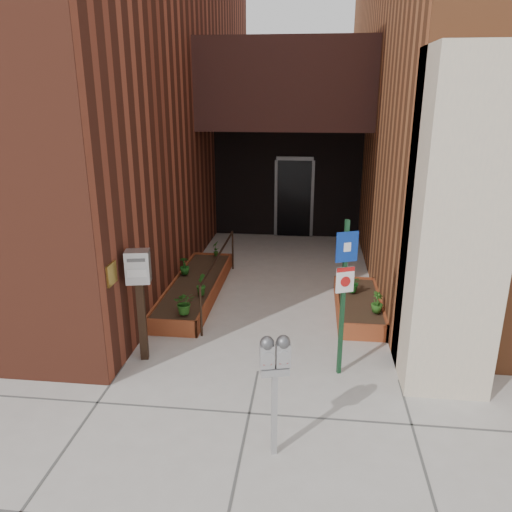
% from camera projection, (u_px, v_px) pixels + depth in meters
% --- Properties ---
extents(ground, '(80.00, 80.00, 0.00)m').
position_uv_depth(ground, '(258.00, 371.00, 7.23)').
color(ground, '#9E9991').
rests_on(ground, ground).
extents(architecture, '(20.00, 14.60, 10.00)m').
position_uv_depth(architecture, '(282.00, 43.00, 12.19)').
color(architecture, brown).
rests_on(architecture, ground).
extents(planter_left, '(0.90, 3.60, 0.30)m').
position_uv_depth(planter_left, '(195.00, 289.00, 9.91)').
color(planter_left, brown).
rests_on(planter_left, ground).
extents(planter_right, '(0.80, 2.20, 0.30)m').
position_uv_depth(planter_right, '(358.00, 306.00, 9.09)').
color(planter_right, brown).
rests_on(planter_right, ground).
extents(handrail, '(0.04, 3.34, 0.90)m').
position_uv_depth(handrail, '(219.00, 261.00, 9.61)').
color(handrail, black).
rests_on(handrail, ground).
extents(parking_meter, '(0.34, 0.19, 1.46)m').
position_uv_depth(parking_meter, '(275.00, 364.00, 5.26)').
color(parking_meter, '#A7A7AA').
rests_on(parking_meter, ground).
extents(sign_post, '(0.29, 0.14, 2.28)m').
position_uv_depth(sign_post, '(344.00, 283.00, 6.75)').
color(sign_post, '#163E23').
rests_on(sign_post, ground).
extents(payment_dropbox, '(0.39, 0.32, 1.72)m').
position_uv_depth(payment_dropbox, '(139.00, 282.00, 7.21)').
color(payment_dropbox, black).
rests_on(payment_dropbox, ground).
extents(shrub_left_a, '(0.43, 0.43, 0.39)m').
position_uv_depth(shrub_left_a, '(185.00, 303.00, 8.35)').
color(shrub_left_a, '#245C1A').
rests_on(shrub_left_a, planter_left).
extents(shrub_left_b, '(0.25, 0.25, 0.38)m').
position_uv_depth(shrub_left_b, '(201.00, 285.00, 9.15)').
color(shrub_left_b, '#225E1B').
rests_on(shrub_left_b, planter_left).
extents(shrub_left_c, '(0.23, 0.23, 0.36)m').
position_uv_depth(shrub_left_c, '(184.00, 266.00, 10.18)').
color(shrub_left_c, '#1B5518').
rests_on(shrub_left_c, planter_left).
extents(shrub_left_d, '(0.21, 0.21, 0.35)m').
position_uv_depth(shrub_left_d, '(216.00, 249.00, 11.30)').
color(shrub_left_d, '#255A19').
rests_on(shrub_left_d, planter_left).
extents(shrub_right_a, '(0.28, 0.28, 0.36)m').
position_uv_depth(shrub_right_a, '(377.00, 302.00, 8.41)').
color(shrub_right_a, '#255518').
rests_on(shrub_right_a, planter_right).
extents(shrub_right_b, '(0.23, 0.23, 0.33)m').
position_uv_depth(shrub_right_b, '(344.00, 280.00, 9.46)').
color(shrub_right_b, '#185619').
rests_on(shrub_right_b, planter_right).
extents(shrub_right_c, '(0.39, 0.39, 0.36)m').
position_uv_depth(shrub_right_c, '(353.00, 283.00, 9.25)').
color(shrub_right_c, '#1A5B1D').
rests_on(shrub_right_c, planter_right).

